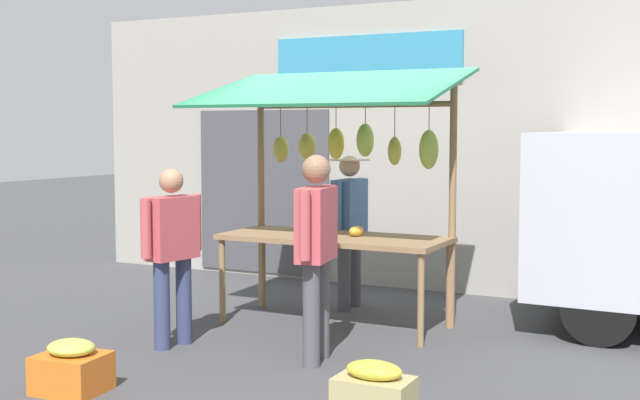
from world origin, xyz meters
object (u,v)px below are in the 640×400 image
object	(u,v)px
shopper_in_striped_shirt	(316,242)
vendor_with_sunhat	(349,219)
produce_crate_side	(72,368)
shopper_with_shopping_bag	(172,245)
produce_crate_near	(374,397)
market_stall	(337,166)

from	to	relation	value
shopper_in_striped_shirt	vendor_with_sunhat	bearing A→B (deg)	7.00
shopper_in_striped_shirt	produce_crate_side	xyz separation A→B (m)	(1.23, 1.51, -0.82)
vendor_with_sunhat	shopper_with_shopping_bag	xyz separation A→B (m)	(0.72, 2.12, -0.06)
vendor_with_sunhat	shopper_with_shopping_bag	bearing A→B (deg)	-20.03
vendor_with_sunhat	shopper_in_striped_shirt	size ratio (longest dim) A/B	0.96
shopper_with_shopping_bag	produce_crate_side	xyz separation A→B (m)	(-0.13, 1.39, -0.72)
produce_crate_near	produce_crate_side	world-z (taller)	produce_crate_near
shopper_in_striped_shirt	produce_crate_near	xyz separation A→B (m)	(-1.03, 1.20, -0.79)
vendor_with_sunhat	produce_crate_near	bearing A→B (deg)	26.34
shopper_with_shopping_bag	produce_crate_near	xyz separation A→B (m)	(-2.39, 1.08, -0.70)
produce_crate_near	shopper_in_striped_shirt	bearing A→B (deg)	-49.27
shopper_in_striped_shirt	produce_crate_near	world-z (taller)	shopper_in_striped_shirt
vendor_with_sunhat	produce_crate_near	size ratio (longest dim) A/B	3.30
market_stall	produce_crate_side	size ratio (longest dim) A/B	4.85
vendor_with_sunhat	shopper_in_striped_shirt	bearing A→B (deg)	16.41
market_stall	produce_crate_near	size ratio (longest dim) A/B	5.05
vendor_with_sunhat	produce_crate_side	world-z (taller)	vendor_with_sunhat
shopper_with_shopping_bag	shopper_in_striped_shirt	size ratio (longest dim) A/B	0.92
market_stall	produce_crate_side	distance (m)	3.22
market_stall	shopper_in_striped_shirt	size ratio (longest dim) A/B	1.47
market_stall	shopper_in_striped_shirt	bearing A→B (deg)	108.83
vendor_with_sunhat	produce_crate_side	xyz separation A→B (m)	(0.60, 3.51, -0.79)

